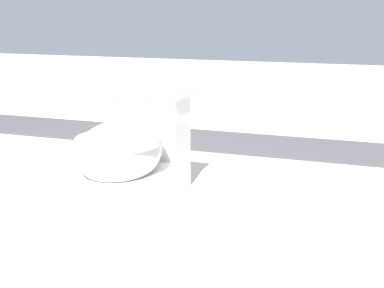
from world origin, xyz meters
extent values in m
plane|color=#B7B2A8|center=(0.00, 0.00, 0.00)|extent=(14.00, 14.00, 0.00)
cube|color=#423F44|center=(-1.27, 0.50, 0.01)|extent=(0.56, 8.00, 0.01)
cube|color=white|center=(-0.05, -0.13, 0.09)|extent=(0.63, 0.39, 0.17)
ellipsoid|color=white|center=(0.05, -0.14, 0.26)|extent=(0.47, 0.39, 0.28)
cylinder|color=white|center=(0.05, -0.14, 0.32)|extent=(0.42, 0.42, 0.03)
cube|color=white|center=(-0.26, -0.11, 0.32)|extent=(0.21, 0.35, 0.30)
cube|color=white|center=(-0.26, -0.11, 0.49)|extent=(0.23, 0.38, 0.04)
cylinder|color=silver|center=(-0.25, -0.03, 0.51)|extent=(0.02, 0.02, 0.01)
camera|label=1|loc=(2.12, 0.92, 0.88)|focal=50.00mm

